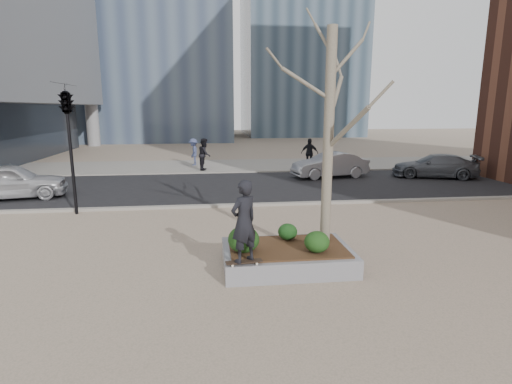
{
  "coord_description": "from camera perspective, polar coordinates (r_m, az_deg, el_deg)",
  "views": [
    {
      "loc": [
        -0.8,
        -8.79,
        3.7
      ],
      "look_at": [
        0.5,
        2.0,
        1.4
      ],
      "focal_mm": 28.0,
      "sensor_mm": 36.0,
      "label": 1
    }
  ],
  "objects": [
    {
      "name": "ground",
      "position": [
        9.57,
        -1.57,
        -10.8
      ],
      "size": [
        120.0,
        120.0,
        0.0
      ],
      "primitive_type": "plane",
      "color": "tan",
      "rests_on": "ground"
    },
    {
      "name": "street",
      "position": [
        19.17,
        -4.34,
        0.81
      ],
      "size": [
        60.0,
        8.0,
        0.02
      ],
      "primitive_type": "cube",
      "color": "black",
      "rests_on": "ground"
    },
    {
      "name": "far_sidewalk",
      "position": [
        26.07,
        -5.04,
        3.76
      ],
      "size": [
        60.0,
        6.0,
        0.02
      ],
      "primitive_type": "cube",
      "color": "gray",
      "rests_on": "ground"
    },
    {
      "name": "planter",
      "position": [
        9.62,
        4.44,
        -9.26
      ],
      "size": [
        3.0,
        2.0,
        0.45
      ],
      "primitive_type": "cube",
      "color": "gray",
      "rests_on": "ground"
    },
    {
      "name": "planter_mulch",
      "position": [
        9.54,
        4.46,
        -7.88
      ],
      "size": [
        2.7,
        1.7,
        0.04
      ],
      "primitive_type": "cube",
      "color": "#382314",
      "rests_on": "planter"
    },
    {
      "name": "sycamore_tree",
      "position": [
        9.51,
        10.49,
        12.3
      ],
      "size": [
        2.8,
        2.8,
        6.6
      ],
      "primitive_type": null,
      "color": "gray",
      "rests_on": "planter_mulch"
    },
    {
      "name": "shrub_left",
      "position": [
        9.06,
        -1.78,
        -6.78
      ],
      "size": [
        0.71,
        0.71,
        0.6
      ],
      "primitive_type": "ellipsoid",
      "color": "#153F14",
      "rests_on": "planter_mulch"
    },
    {
      "name": "shrub_middle",
      "position": [
        9.95,
        4.54,
        -5.67
      ],
      "size": [
        0.48,
        0.48,
        0.41
      ],
      "primitive_type": "ellipsoid",
      "color": "#103513",
      "rests_on": "planter_mulch"
    },
    {
      "name": "shrub_right",
      "position": [
        9.18,
        8.69,
        -7.06
      ],
      "size": [
        0.57,
        0.57,
        0.49
      ],
      "primitive_type": "ellipsoid",
      "color": "#1D3D13",
      "rests_on": "planter_mulch"
    },
    {
      "name": "skateboard",
      "position": [
        8.57,
        -1.72,
        -10.08
      ],
      "size": [
        0.8,
        0.29,
        0.08
      ],
      "primitive_type": null,
      "rotation": [
        0.0,
        0.0,
        0.11
      ],
      "color": "black",
      "rests_on": "planter"
    },
    {
      "name": "skateboarder",
      "position": [
        8.27,
        -1.76,
        -4.21
      ],
      "size": [
        0.76,
        0.71,
        1.75
      ],
      "primitive_type": "imported",
      "rotation": [
        0.0,
        0.0,
        3.75
      ],
      "color": "black",
      "rests_on": "skateboard"
    },
    {
      "name": "police_car",
      "position": [
        19.2,
        -31.72,
        1.31
      ],
      "size": [
        4.55,
        2.57,
        1.46
      ],
      "primitive_type": "imported",
      "rotation": [
        0.0,
        0.0,
        1.78
      ],
      "color": "#BABABF",
      "rests_on": "street"
    },
    {
      "name": "car_silver",
      "position": [
        21.84,
        10.5,
        3.81
      ],
      "size": [
        4.23,
        2.05,
        1.34
      ],
      "primitive_type": "imported",
      "rotation": [
        0.0,
        0.0,
        4.88
      ],
      "color": "#9B9CA2",
      "rests_on": "street"
    },
    {
      "name": "car_third",
      "position": [
        23.5,
        24.19,
        3.43
      ],
      "size": [
        4.65,
        3.1,
        1.25
      ],
      "primitive_type": "imported",
      "rotation": [
        0.0,
        0.0,
        4.37
      ],
      "color": "#4E5259",
      "rests_on": "street"
    },
    {
      "name": "pedestrian_a",
      "position": [
        24.19,
        -7.35,
        5.37
      ],
      "size": [
        0.83,
        1.01,
        1.9
      ],
      "primitive_type": "imported",
      "rotation": [
        0.0,
        0.0,
        1.44
      ],
      "color": "black",
      "rests_on": "far_sidewalk"
    },
    {
      "name": "pedestrian_b",
      "position": [
        26.34,
        -8.92,
        5.67
      ],
      "size": [
        0.74,
        1.17,
        1.73
      ],
      "primitive_type": "imported",
      "rotation": [
        0.0,
        0.0,
        4.63
      ],
      "color": "#3F4871",
      "rests_on": "far_sidewalk"
    },
    {
      "name": "pedestrian_c",
      "position": [
        25.28,
        7.67,
        5.54
      ],
      "size": [
        1.15,
        0.8,
        1.81
      ],
      "primitive_type": "imported",
      "rotation": [
        0.0,
        0.0,
        2.77
      ],
      "color": "black",
      "rests_on": "far_sidewalk"
    },
    {
      "name": "traffic_light_near",
      "position": [
        15.21,
        -24.94,
        5.37
      ],
      "size": [
        0.6,
        2.48,
        4.5
      ],
      "primitive_type": null,
      "color": "black",
      "rests_on": "ground"
    },
    {
      "name": "traffic_light_far",
      "position": [
        24.55,
        10.57,
        8.35
      ],
      "size": [
        0.6,
        2.48,
        4.5
      ],
      "primitive_type": null,
      "color": "black",
      "rests_on": "ground"
    }
  ]
}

